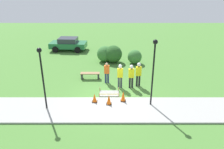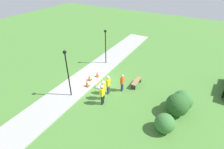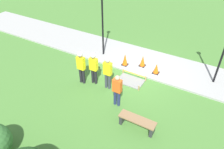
{
  "view_description": "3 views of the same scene",
  "coord_description": "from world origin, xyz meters",
  "px_view_note": "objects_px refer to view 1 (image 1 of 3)",
  "views": [
    {
      "loc": [
        0.19,
        -12.74,
        7.08
      ],
      "look_at": [
        0.13,
        1.53,
        1.1
      ],
      "focal_mm": 35.0,
      "sensor_mm": 36.0,
      "label": 1
    },
    {
      "loc": [
        10.96,
        7.84,
        9.48
      ],
      "look_at": [
        -0.59,
        1.27,
        1.08
      ],
      "focal_mm": 28.0,
      "sensor_mm": 36.0,
      "label": 2
    },
    {
      "loc": [
        -3.6,
        8.92,
        7.04
      ],
      "look_at": [
        0.5,
        1.72,
        0.95
      ],
      "focal_mm": 35.0,
      "sensor_mm": 36.0,
      "label": 3
    }
  ],
  "objects_px": {
    "worker_assistant": "(139,72)",
    "lamppost_near": "(155,64)",
    "park_bench": "(91,75)",
    "worker_trainee": "(132,74)",
    "bystander_in_orange_shirt": "(108,72)",
    "lamppost_far": "(43,70)",
    "parked_car_green": "(69,44)",
    "traffic_cone_near_patch": "(95,98)",
    "worker_supervisor": "(121,74)",
    "traffic_cone_sidewalk_edge": "(124,96)",
    "traffic_cone_far_patch": "(110,100)"
  },
  "relations": [
    {
      "from": "worker_trainee",
      "to": "lamppost_near",
      "type": "bearing_deg",
      "value": -68.14
    },
    {
      "from": "worker_trainee",
      "to": "parked_car_green",
      "type": "xyz_separation_m",
      "value": [
        -6.33,
        9.69,
        -0.3
      ]
    },
    {
      "from": "bystander_in_orange_shirt",
      "to": "lamppost_far",
      "type": "distance_m",
      "value": 5.49
    },
    {
      "from": "traffic_cone_far_patch",
      "to": "worker_trainee",
      "type": "xyz_separation_m",
      "value": [
        1.58,
        2.54,
        0.64
      ]
    },
    {
      "from": "worker_assistant",
      "to": "parked_car_green",
      "type": "xyz_separation_m",
      "value": [
        -6.88,
        9.41,
        -0.35
      ]
    },
    {
      "from": "lamppost_near",
      "to": "traffic_cone_sidewalk_edge",
      "type": "bearing_deg",
      "value": 166.13
    },
    {
      "from": "traffic_cone_sidewalk_edge",
      "to": "worker_trainee",
      "type": "height_order",
      "value": "worker_trainee"
    },
    {
      "from": "traffic_cone_sidewalk_edge",
      "to": "worker_supervisor",
      "type": "distance_m",
      "value": 2.24
    },
    {
      "from": "traffic_cone_near_patch",
      "to": "parked_car_green",
      "type": "height_order",
      "value": "parked_car_green"
    },
    {
      "from": "worker_trainee",
      "to": "lamppost_near",
      "type": "xyz_separation_m",
      "value": [
        1.03,
        -2.56,
        1.72
      ]
    },
    {
      "from": "traffic_cone_near_patch",
      "to": "worker_assistant",
      "type": "relative_size",
      "value": 0.31
    },
    {
      "from": "traffic_cone_sidewalk_edge",
      "to": "park_bench",
      "type": "relative_size",
      "value": 0.46
    },
    {
      "from": "worker_trainee",
      "to": "bystander_in_orange_shirt",
      "type": "bearing_deg",
      "value": 154.71
    },
    {
      "from": "worker_assistant",
      "to": "lamppost_near",
      "type": "distance_m",
      "value": 3.32
    },
    {
      "from": "traffic_cone_sidewalk_edge",
      "to": "worker_assistant",
      "type": "distance_m",
      "value": 2.79
    },
    {
      "from": "traffic_cone_far_patch",
      "to": "lamppost_near",
      "type": "bearing_deg",
      "value": -0.44
    },
    {
      "from": "worker_supervisor",
      "to": "parked_car_green",
      "type": "relative_size",
      "value": 0.44
    },
    {
      "from": "bystander_in_orange_shirt",
      "to": "lamppost_far",
      "type": "bearing_deg",
      "value": -132.92
    },
    {
      "from": "lamppost_near",
      "to": "worker_assistant",
      "type": "bearing_deg",
      "value": 99.52
    },
    {
      "from": "worker_supervisor",
      "to": "lamppost_near",
      "type": "bearing_deg",
      "value": -54.47
    },
    {
      "from": "worker_trainee",
      "to": "traffic_cone_near_patch",
      "type": "bearing_deg",
      "value": -137.87
    },
    {
      "from": "lamppost_near",
      "to": "traffic_cone_far_patch",
      "type": "bearing_deg",
      "value": 179.56
    },
    {
      "from": "worker_assistant",
      "to": "lamppost_near",
      "type": "height_order",
      "value": "lamppost_near"
    },
    {
      "from": "lamppost_far",
      "to": "parked_car_green",
      "type": "distance_m",
      "value": 12.85
    },
    {
      "from": "traffic_cone_far_patch",
      "to": "lamppost_far",
      "type": "distance_m",
      "value": 4.36
    },
    {
      "from": "traffic_cone_near_patch",
      "to": "park_bench",
      "type": "bearing_deg",
      "value": 99.32
    },
    {
      "from": "bystander_in_orange_shirt",
      "to": "parked_car_green",
      "type": "height_order",
      "value": "bystander_in_orange_shirt"
    },
    {
      "from": "lamppost_near",
      "to": "lamppost_far",
      "type": "bearing_deg",
      "value": -176.07
    },
    {
      "from": "worker_supervisor",
      "to": "parked_car_green",
      "type": "distance_m",
      "value": 11.16
    },
    {
      "from": "traffic_cone_sidewalk_edge",
      "to": "worker_assistant",
      "type": "xyz_separation_m",
      "value": [
        1.22,
        2.42,
        0.66
      ]
    },
    {
      "from": "park_bench",
      "to": "worker_assistant",
      "type": "bearing_deg",
      "value": -20.09
    },
    {
      "from": "worker_assistant",
      "to": "bystander_in_orange_shirt",
      "type": "distance_m",
      "value": 2.4
    },
    {
      "from": "worker_supervisor",
      "to": "worker_trainee",
      "type": "xyz_separation_m",
      "value": [
        0.8,
        -0.01,
        -0.03
      ]
    },
    {
      "from": "park_bench",
      "to": "traffic_cone_sidewalk_edge",
      "type": "bearing_deg",
      "value": -56.82
    },
    {
      "from": "traffic_cone_near_patch",
      "to": "worker_supervisor",
      "type": "distance_m",
      "value": 2.9
    },
    {
      "from": "traffic_cone_near_patch",
      "to": "lamppost_near",
      "type": "distance_m",
      "value": 4.26
    },
    {
      "from": "lamppost_far",
      "to": "traffic_cone_near_patch",
      "type": "bearing_deg",
      "value": 14.59
    },
    {
      "from": "traffic_cone_near_patch",
      "to": "traffic_cone_far_patch",
      "type": "height_order",
      "value": "traffic_cone_far_patch"
    },
    {
      "from": "park_bench",
      "to": "worker_trainee",
      "type": "xyz_separation_m",
      "value": [
        3.13,
        -1.62,
        0.71
      ]
    },
    {
      "from": "traffic_cone_near_patch",
      "to": "traffic_cone_sidewalk_edge",
      "type": "relative_size",
      "value": 0.83
    },
    {
      "from": "traffic_cone_far_patch",
      "to": "traffic_cone_near_patch",
      "type": "bearing_deg",
      "value": 162.71
    },
    {
      "from": "traffic_cone_sidewalk_edge",
      "to": "worker_trainee",
      "type": "distance_m",
      "value": 2.32
    },
    {
      "from": "worker_supervisor",
      "to": "bystander_in_orange_shirt",
      "type": "bearing_deg",
      "value": 139.36
    },
    {
      "from": "traffic_cone_near_patch",
      "to": "lamppost_near",
      "type": "relative_size",
      "value": 0.14
    },
    {
      "from": "traffic_cone_far_patch",
      "to": "worker_supervisor",
      "type": "relative_size",
      "value": 0.35
    },
    {
      "from": "worker_trainee",
      "to": "lamppost_far",
      "type": "relative_size",
      "value": 0.47
    },
    {
      "from": "traffic_cone_far_patch",
      "to": "worker_trainee",
      "type": "relative_size",
      "value": 0.36
    },
    {
      "from": "worker_supervisor",
      "to": "worker_assistant",
      "type": "height_order",
      "value": "worker_assistant"
    },
    {
      "from": "park_bench",
      "to": "parked_car_green",
      "type": "bearing_deg",
      "value": 111.67
    },
    {
      "from": "traffic_cone_far_patch",
      "to": "worker_trainee",
      "type": "bearing_deg",
      "value": 58.09
    }
  ]
}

